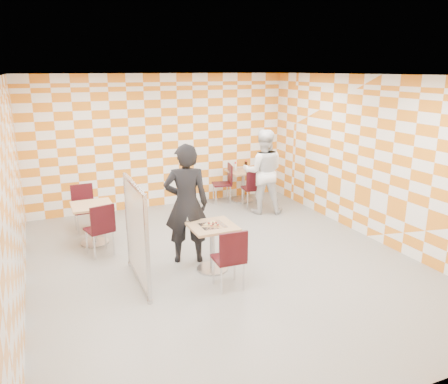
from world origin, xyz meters
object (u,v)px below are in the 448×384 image
Objects in this scene: chair_main_front at (231,255)px; soda_bottle at (246,165)px; man_dark at (186,204)px; chair_empty_far at (84,204)px; second_table at (243,180)px; man_white at (263,172)px; chair_second_front at (254,185)px; chair_empty_near at (101,226)px; partition at (137,233)px; main_table at (212,240)px; chair_second_side at (226,180)px; sport_bottle at (235,167)px; empty_table at (93,217)px.

soda_bottle is (2.21, 4.02, 0.31)m from chair_main_front.
chair_empty_far is at bearing -39.76° from man_dark.
man_white is at bearing -88.72° from second_table.
man_dark is (-2.31, -2.11, 0.44)m from chair_second_front.
soda_bottle reaches higher than chair_empty_near.
chair_main_front is 1.00× the size of chair_empty_near.
partition is (-3.24, -2.59, 0.25)m from chair_second_front.
second_table is (2.10, 3.22, 0.00)m from main_table.
chair_second_side is 4.34m from partition.
main_table is 3.88m from sport_bottle.
second_table is 0.38m from sport_bottle.
man_white reaches higher than chair_second_front.
soda_bottle reaches higher than chair_empty_far.
sport_bottle is at bearing 11.46° from chair_second_side.
empty_table is at bearing -157.21° from sport_bottle.
chair_main_front is 1.00× the size of chair_second_side.
chair_second_side is 0.60× the size of partition.
soda_bottle is at bearing 20.76° from empty_table.
soda_bottle is at bearing 0.99° from chair_second_side.
empty_table is 3.75× the size of sport_bottle.
chair_empty_near is at bearing 105.84° from partition.
partition is 1.06m from man_dark.
chair_main_front reaches higher than main_table.
man_white is at bearing -5.38° from chair_empty_far.
man_dark is (-2.35, -2.73, 0.48)m from second_table.
chair_second_side is 1.00× the size of chair_empty_near.
chair_second_front and chair_second_side have the same top height.
soda_bottle is at bearing 28.93° from chair_empty_near.
chair_empty_near reaches higher than second_table.
man_dark is at bearing -46.01° from empty_table.
chair_main_front is at bearing -112.67° from chair_second_side.
man_white is at bearing 6.32° from empty_table.
chair_main_front is at bearing 118.16° from man_dark.
chair_second_front is 0.77m from soda_bottle.
chair_main_front is at bearing -58.86° from empty_table.
man_white is at bearing 54.63° from chair_main_front.
chair_second_front is (2.06, 2.60, 0.04)m from main_table.
second_table is at bearing -8.91° from chair_second_side.
main_table is at bearing -123.75° from soda_bottle.
main_table is at bearing -49.73° from empty_table.
chair_second_side is 0.62m from soda_bottle.
man_white is (0.02, -0.95, 0.42)m from second_table.
main_table is 3.32m from chair_second_front.
soda_bottle reaches higher than sport_bottle.
second_table and empty_table have the same top height.
soda_bottle is at bearing 61.18° from chair_main_front.
chair_empty_far is 3.68m from sport_bottle.
chair_empty_near is (-1.51, 1.96, 0.00)m from chair_main_front.
sport_bottle is at bearing 22.79° from empty_table.
sport_bottle is (1.95, 3.34, 0.33)m from main_table.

